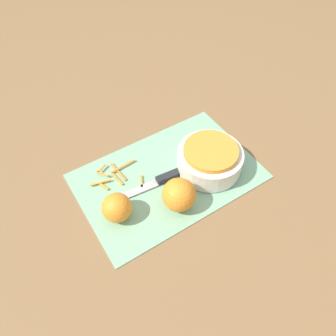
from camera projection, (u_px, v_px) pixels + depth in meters
ground_plane at (168, 176)px, 0.88m from camera, size 4.00×4.00×0.00m
cutting_board at (168, 176)px, 0.88m from camera, size 0.47×0.31×0.01m
bowl_speckled at (210, 159)px, 0.86m from camera, size 0.17×0.17×0.07m
knife at (164, 179)px, 0.86m from camera, size 0.21×0.04×0.02m
orange_left at (117, 208)px, 0.77m from camera, size 0.07×0.07×0.07m
orange_right at (179, 195)px, 0.78m from camera, size 0.08×0.08×0.08m
peel_pile at (115, 175)px, 0.87m from camera, size 0.14×0.12×0.01m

